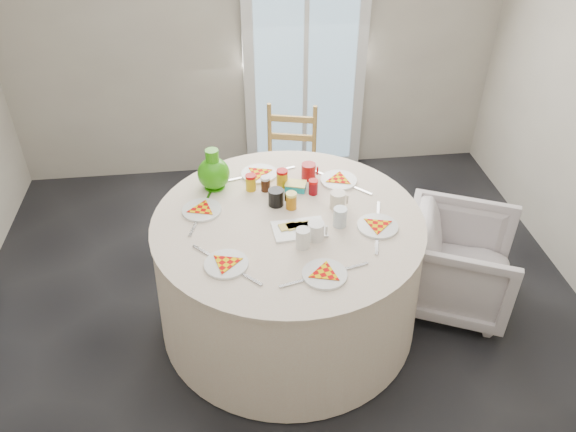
{
  "coord_description": "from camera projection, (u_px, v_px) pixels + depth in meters",
  "views": [
    {
      "loc": [
        -0.26,
        -2.38,
        2.68
      ],
      "look_at": [
        0.04,
        0.13,
        0.8
      ],
      "focal_mm": 35.0,
      "sensor_mm": 36.0,
      "label": 1
    }
  ],
  "objects": [
    {
      "name": "wall_back",
      "position": [
        254.0,
        22.0,
        4.34
      ],
      "size": [
        4.0,
        0.02,
        2.6
      ],
      "primitive_type": "cube",
      "color": "#BCB5A3",
      "rests_on": "floor"
    },
    {
      "name": "wooden_chair",
      "position": [
        289.0,
        165.0,
        4.23
      ],
      "size": [
        0.48,
        0.47,
        0.89
      ],
      "primitive_type": null,
      "rotation": [
        0.0,
        0.0,
        -0.24
      ],
      "color": "#AB884A",
      "rests_on": "floor"
    },
    {
      "name": "armchair",
      "position": [
        460.0,
        254.0,
        3.52
      ],
      "size": [
        0.85,
        0.87,
        0.69
      ],
      "primitive_type": "imported",
      "rotation": [
        0.0,
        0.0,
        1.14
      ],
      "color": "beige",
      "rests_on": "floor"
    },
    {
      "name": "glass_door",
      "position": [
        305.0,
        54.0,
        4.49
      ],
      "size": [
        1.0,
        0.08,
        2.1
      ],
      "primitive_type": "cube",
      "color": "silver",
      "rests_on": "floor"
    },
    {
      "name": "floor",
      "position": [
        284.0,
        331.0,
        3.52
      ],
      "size": [
        4.0,
        4.0,
        0.0
      ],
      "primitive_type": "plane",
      "color": "black",
      "rests_on": "ground"
    },
    {
      "name": "jar_cluster",
      "position": [
        280.0,
        186.0,
        3.36
      ],
      "size": [
        0.47,
        0.36,
        0.12
      ],
      "primitive_type": null,
      "rotation": [
        0.0,
        0.0,
        -0.41
      ],
      "color": "olive",
      "rests_on": "table"
    },
    {
      "name": "green_pitcher",
      "position": [
        214.0,
        174.0,
        3.37
      ],
      "size": [
        0.25,
        0.25,
        0.25
      ],
      "primitive_type": null,
      "rotation": [
        0.0,
        0.0,
        -0.31
      ],
      "color": "#2E990C",
      "rests_on": "table"
    },
    {
      "name": "place_settings",
      "position": [
        288.0,
        220.0,
        3.17
      ],
      "size": [
        1.5,
        1.5,
        0.02
      ],
      "primitive_type": null,
      "rotation": [
        0.0,
        0.0,
        0.25
      ],
      "color": "white",
      "rests_on": "table"
    },
    {
      "name": "butter_tub",
      "position": [
        296.0,
        189.0,
        3.4
      ],
      "size": [
        0.15,
        0.12,
        0.05
      ],
      "primitive_type": "cube",
      "rotation": [
        0.0,
        0.0,
        -0.3
      ],
      "color": "#119DA7",
      "rests_on": "table"
    },
    {
      "name": "cheese_platter",
      "position": [
        299.0,
        231.0,
        3.09
      ],
      "size": [
        0.3,
        0.21,
        0.04
      ],
      "primitive_type": null,
      "rotation": [
        0.0,
        0.0,
        0.07
      ],
      "color": "white",
      "rests_on": "table"
    },
    {
      "name": "mugs_glasses",
      "position": [
        310.0,
        210.0,
        3.18
      ],
      "size": [
        0.81,
        0.81,
        0.12
      ],
      "primitive_type": null,
      "rotation": [
        0.0,
        0.0,
        0.23
      ],
      "color": "gray",
      "rests_on": "table"
    },
    {
      "name": "table",
      "position": [
        288.0,
        272.0,
        3.4
      ],
      "size": [
        1.59,
        1.59,
        0.81
      ],
      "primitive_type": "cylinder",
      "color": "silver",
      "rests_on": "floor"
    }
  ]
}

